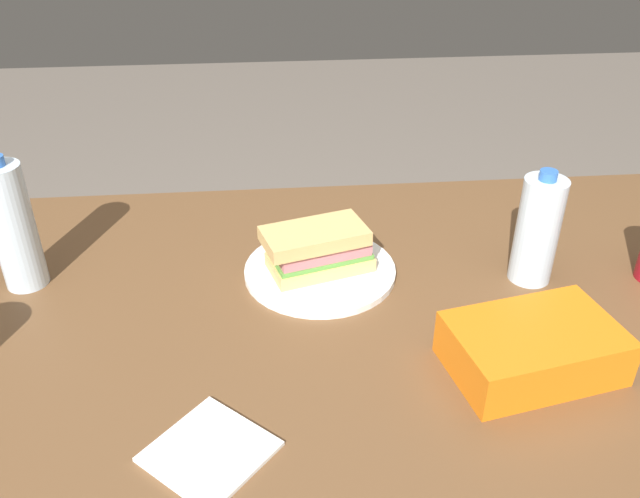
{
  "coord_description": "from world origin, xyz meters",
  "views": [
    {
      "loc": [
        0.04,
        0.82,
        1.38
      ],
      "look_at": [
        -0.05,
        -0.13,
        0.79
      ],
      "focal_mm": 37.16,
      "sensor_mm": 36.0,
      "label": 1
    }
  ],
  "objects": [
    {
      "name": "paper_napkin",
      "position": [
        0.12,
        0.25,
        0.74
      ],
      "size": [
        0.18,
        0.18,
        0.01
      ],
      "primitive_type": "cube",
      "rotation": [
        0.0,
        0.0,
        2.41
      ],
      "color": "white",
      "rests_on": "dining_table"
    },
    {
      "name": "chip_bag",
      "position": [
        -0.32,
        0.14,
        0.77
      ],
      "size": [
        0.26,
        0.19,
        0.07
      ],
      "primitive_type": "cube",
      "rotation": [
        0.0,
        0.0,
        3.34
      ],
      "color": "orange",
      "rests_on": "dining_table"
    },
    {
      "name": "water_bottle_spare",
      "position": [
        0.45,
        -0.14,
        0.85
      ],
      "size": [
        0.07,
        0.07,
        0.23
      ],
      "color": "silver",
      "rests_on": "dining_table"
    },
    {
      "name": "water_bottle_tall",
      "position": [
        -0.4,
        -0.08,
        0.83
      ],
      "size": [
        0.07,
        0.07,
        0.2
      ],
      "color": "silver",
      "rests_on": "dining_table"
    },
    {
      "name": "paper_plate",
      "position": [
        -0.05,
        -0.13,
        0.74
      ],
      "size": [
        0.26,
        0.26,
        0.01
      ],
      "primitive_type": "cylinder",
      "color": "white",
      "rests_on": "dining_table"
    },
    {
      "name": "sandwich",
      "position": [
        -0.04,
        -0.12,
        0.79
      ],
      "size": [
        0.2,
        0.14,
        0.08
      ],
      "color": "#DBB26B",
      "rests_on": "paper_plate"
    },
    {
      "name": "dining_table",
      "position": [
        0.0,
        0.0,
        0.65
      ],
      "size": [
        1.61,
        0.92,
        0.74
      ],
      "color": "brown",
      "rests_on": "ground_plane"
    }
  ]
}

